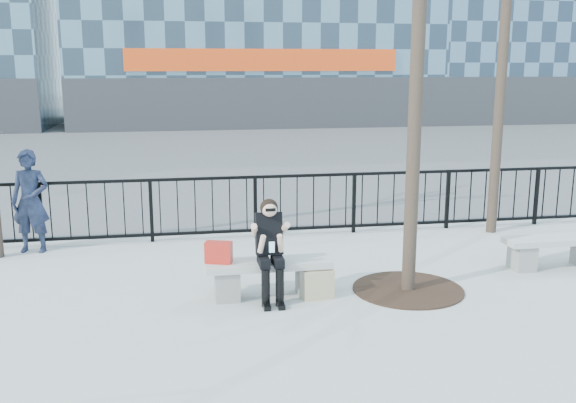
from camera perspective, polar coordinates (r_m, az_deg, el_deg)
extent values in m
plane|color=#9FA09B|center=(8.59, -1.72, -8.40)|extent=(120.00, 120.00, 0.00)
cube|color=#474747|center=(23.19, -7.08, 4.57)|extent=(60.00, 23.00, 0.01)
cube|color=black|center=(11.19, -3.97, 2.15)|extent=(14.00, 0.05, 0.05)
cube|color=black|center=(11.40, -3.90, -2.60)|extent=(14.00, 0.05, 0.05)
cube|color=#2D2D30|center=(30.27, -2.11, 8.67)|extent=(18.00, 0.08, 2.40)
cube|color=red|center=(30.15, -2.12, 12.46)|extent=(12.60, 0.12, 1.00)
cylinder|color=black|center=(8.47, 11.63, 16.89)|extent=(0.18, 0.18, 7.50)
cylinder|color=black|center=(11.99, 18.67, 13.84)|extent=(0.18, 0.18, 7.00)
cylinder|color=black|center=(8.95, 10.61, -7.67)|extent=(1.50, 1.50, 0.02)
cube|color=slate|center=(8.47, -5.45, -7.32)|extent=(0.32, 0.38, 0.40)
cube|color=slate|center=(8.62, 1.92, -6.93)|extent=(0.32, 0.38, 0.40)
cube|color=#9A9691|center=(8.45, -1.74, -5.57)|extent=(1.65, 0.46, 0.09)
cube|color=slate|center=(10.23, 20.10, -4.65)|extent=(0.31, 0.36, 0.38)
cube|color=#9A9691|center=(10.43, 22.71, -3.18)|extent=(1.58, 0.44, 0.09)
cube|color=red|center=(8.35, -6.19, -4.52)|extent=(0.37, 0.26, 0.28)
cube|color=tan|center=(8.44, 2.70, -7.40)|extent=(0.42, 0.19, 0.38)
imported|color=black|center=(11.16, -21.92, 0.02)|extent=(0.68, 0.50, 1.68)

